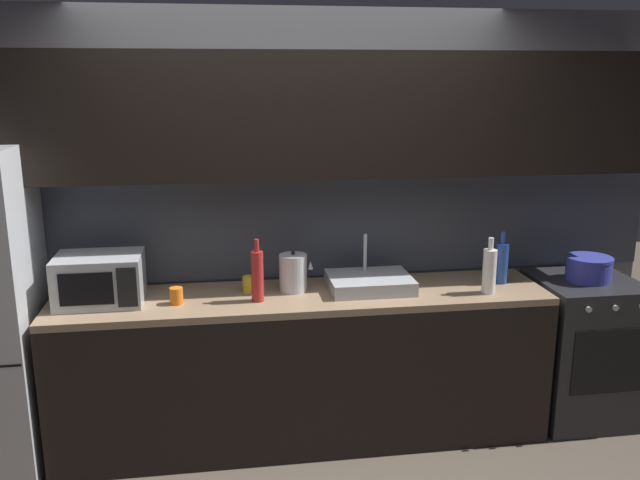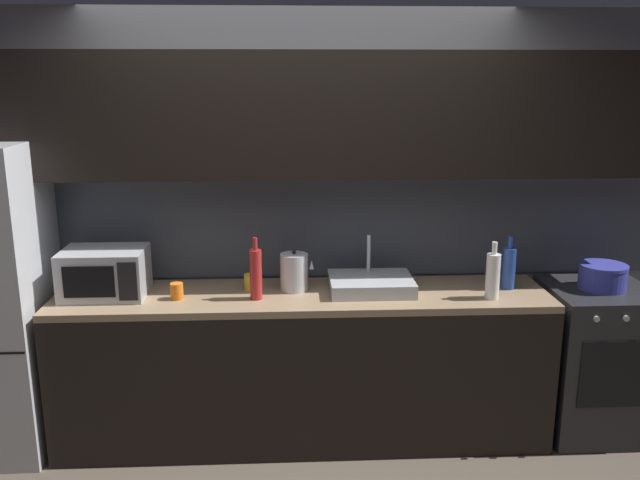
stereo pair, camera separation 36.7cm
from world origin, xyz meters
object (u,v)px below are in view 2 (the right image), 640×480
wine_bottle_red (256,274)px  mug_orange (177,291)px  cooking_pot (603,276)px  kettle (294,272)px  wine_bottle_white (493,275)px  oven_range (594,359)px  wine_bottle_blue (509,267)px  microwave (105,273)px  mug_yellow (251,282)px

wine_bottle_red → mug_orange: 0.45m
mug_orange → cooking_pot: size_ratio=0.34×
kettle → wine_bottle_white: (1.10, -0.21, 0.03)m
oven_range → wine_bottle_white: size_ratio=2.76×
kettle → mug_orange: kettle is taller
wine_bottle_red → wine_bottle_blue: wine_bottle_red is taller
microwave → wine_bottle_red: size_ratio=1.30×
oven_range → wine_bottle_red: 2.10m
kettle → mug_yellow: 0.26m
wine_bottle_blue → wine_bottle_white: 0.23m
wine_bottle_white → microwave: bearing=175.8°
wine_bottle_blue → mug_yellow: size_ratio=3.41×
wine_bottle_white → mug_yellow: bearing=170.6°
mug_orange → microwave: bearing=168.6°
microwave → wine_bottle_white: 2.18m
wine_bottle_red → wine_bottle_white: bearing=-2.5°
mug_orange → cooking_pot: 2.46m
wine_bottle_blue → mug_yellow: (-1.50, 0.05, -0.08)m
microwave → oven_range: bearing=-0.4°
kettle → wine_bottle_red: wine_bottle_red is taller
kettle → mug_orange: bearing=-168.7°
kettle → wine_bottle_red: size_ratio=0.68×
mug_yellow → mug_orange: size_ratio=1.00×
oven_range → cooking_pot: (0.00, 0.00, 0.52)m
oven_range → mug_yellow: bearing=177.7°
wine_bottle_red → mug_orange: (-0.44, 0.02, -0.10)m
kettle → mug_orange: size_ratio=2.61×
cooking_pot → mug_yellow: bearing=177.7°
microwave → mug_yellow: microwave is taller
kettle → wine_bottle_blue: size_ratio=0.77×
wine_bottle_white → mug_orange: wine_bottle_white is taller
cooking_pot → microwave: bearing=179.6°
wine_bottle_red → mug_yellow: bearing=101.9°
wine_bottle_blue → wine_bottle_white: bearing=-130.6°
microwave → cooking_pot: (2.87, -0.02, -0.06)m
microwave → wine_bottle_blue: bearing=0.4°
wine_bottle_red → mug_yellow: (-0.03, 0.17, -0.10)m
wine_bottle_blue → cooking_pot: bearing=-3.4°
wine_bottle_white → mug_yellow: (-1.35, 0.22, -0.09)m
wine_bottle_red → wine_bottle_blue: 1.47m
oven_range → mug_orange: size_ratio=9.76×
oven_range → wine_bottle_white: (-0.70, -0.14, 0.58)m
microwave → mug_yellow: (0.82, 0.06, -0.09)m
mug_orange → wine_bottle_red: bearing=-2.4°
wine_bottle_blue → mug_yellow: wine_bottle_blue is taller
wine_bottle_white → mug_orange: 1.76m
wine_bottle_blue → mug_yellow: 1.50m
oven_range → wine_bottle_white: 0.92m
microwave → kettle: microwave is taller
oven_range → wine_bottle_red: size_ratio=2.55×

